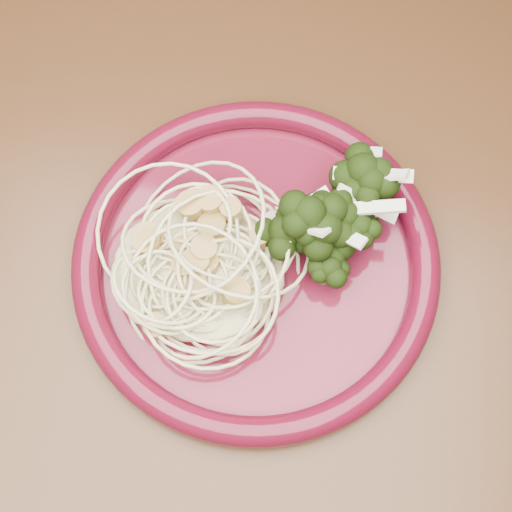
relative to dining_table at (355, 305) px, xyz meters
The scene contains 6 objects.
dining_table is the anchor object (origin of this frame).
dinner_plate 0.15m from the dining_table, behind, with size 0.39×0.39×0.02m.
spaghetti_pile 0.19m from the dining_table, 166.99° to the right, with size 0.14×0.12×0.03m, color beige.
scallop_cluster 0.21m from the dining_table, 166.99° to the right, with size 0.12×0.12×0.04m, color #AD8B46, non-canonical shape.
broccoli_pile 0.14m from the dining_table, behind, with size 0.09×0.15×0.05m, color black.
onion_garnish 0.17m from the dining_table, behind, with size 0.06×0.10×0.06m, color beige, non-canonical shape.
Camera 1 is at (-0.05, -0.22, 1.30)m, focal length 50.00 mm.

